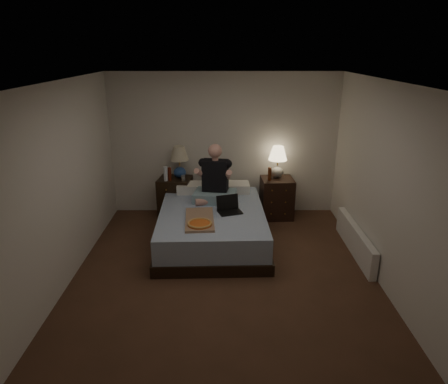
{
  "coord_description": "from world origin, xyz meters",
  "views": [
    {
      "loc": [
        -0.01,
        -4.66,
        2.86
      ],
      "look_at": [
        0.0,
        0.9,
        0.85
      ],
      "focal_mm": 32.0,
      "sensor_mm": 36.0,
      "label": 1
    }
  ],
  "objects_px": {
    "beer_bottle_right": "(270,174)",
    "pizza_box": "(200,224)",
    "water_bottle": "(166,174)",
    "person": "(215,174)",
    "soda_can": "(183,178)",
    "nightstand_right": "(277,198)",
    "nightstand_left": "(175,197)",
    "bed": "(212,226)",
    "beer_bottle_left": "(170,174)",
    "lamp_left": "(179,162)",
    "lamp_right": "(278,162)",
    "radiator": "(355,240)",
    "laptop": "(230,205)"
  },
  "relations": [
    {
      "from": "nightstand_left",
      "to": "pizza_box",
      "type": "bearing_deg",
      "value": -64.37
    },
    {
      "from": "nightstand_right",
      "to": "beer_bottle_right",
      "type": "relative_size",
      "value": 3.11
    },
    {
      "from": "bed",
      "to": "water_bottle",
      "type": "distance_m",
      "value": 1.32
    },
    {
      "from": "bed",
      "to": "water_bottle",
      "type": "relative_size",
      "value": 8.42
    },
    {
      "from": "nightstand_right",
      "to": "laptop",
      "type": "height_order",
      "value": "laptop"
    },
    {
      "from": "lamp_right",
      "to": "radiator",
      "type": "xyz_separation_m",
      "value": [
        1.0,
        -1.42,
        -0.79
      ]
    },
    {
      "from": "beer_bottle_left",
      "to": "lamp_left",
      "type": "bearing_deg",
      "value": 44.7
    },
    {
      "from": "beer_bottle_left",
      "to": "pizza_box",
      "type": "distance_m",
      "value": 1.63
    },
    {
      "from": "soda_can",
      "to": "radiator",
      "type": "relative_size",
      "value": 0.06
    },
    {
      "from": "nightstand_left",
      "to": "pizza_box",
      "type": "xyz_separation_m",
      "value": [
        0.53,
        -1.61,
        0.21
      ]
    },
    {
      "from": "nightstand_right",
      "to": "lamp_right",
      "type": "relative_size",
      "value": 1.28
    },
    {
      "from": "bed",
      "to": "soda_can",
      "type": "xyz_separation_m",
      "value": [
        -0.51,
        0.86,
        0.5
      ]
    },
    {
      "from": "pizza_box",
      "to": "soda_can",
      "type": "bearing_deg",
      "value": 99.87
    },
    {
      "from": "nightstand_right",
      "to": "laptop",
      "type": "relative_size",
      "value": 2.1
    },
    {
      "from": "lamp_left",
      "to": "laptop",
      "type": "distance_m",
      "value": 1.48
    },
    {
      "from": "person",
      "to": "laptop",
      "type": "height_order",
      "value": "person"
    },
    {
      "from": "water_bottle",
      "to": "pizza_box",
      "type": "xyz_separation_m",
      "value": [
        0.66,
        -1.47,
        -0.27
      ]
    },
    {
      "from": "lamp_left",
      "to": "pizza_box",
      "type": "xyz_separation_m",
      "value": [
        0.44,
        -1.65,
        -0.43
      ]
    },
    {
      "from": "nightstand_right",
      "to": "lamp_left",
      "type": "xyz_separation_m",
      "value": [
        -1.71,
        0.07,
        0.64
      ]
    },
    {
      "from": "beer_bottle_right",
      "to": "pizza_box",
      "type": "height_order",
      "value": "beer_bottle_right"
    },
    {
      "from": "lamp_left",
      "to": "radiator",
      "type": "bearing_deg",
      "value": -27.62
    },
    {
      "from": "water_bottle",
      "to": "person",
      "type": "bearing_deg",
      "value": -29.19
    },
    {
      "from": "lamp_left",
      "to": "pizza_box",
      "type": "distance_m",
      "value": 1.76
    },
    {
      "from": "radiator",
      "to": "beer_bottle_left",
      "type": "bearing_deg",
      "value": 156.27
    },
    {
      "from": "radiator",
      "to": "nightstand_left",
      "type": "bearing_deg",
      "value": 153.86
    },
    {
      "from": "soda_can",
      "to": "radiator",
      "type": "bearing_deg",
      "value": -25.07
    },
    {
      "from": "bed",
      "to": "nightstand_right",
      "type": "xyz_separation_m",
      "value": [
        1.12,
        0.97,
        0.09
      ]
    },
    {
      "from": "nightstand_left",
      "to": "lamp_right",
      "type": "height_order",
      "value": "lamp_right"
    },
    {
      "from": "nightstand_left",
      "to": "beer_bottle_right",
      "type": "distance_m",
      "value": 1.72
    },
    {
      "from": "nightstand_left",
      "to": "pizza_box",
      "type": "distance_m",
      "value": 1.71
    },
    {
      "from": "bed",
      "to": "lamp_left",
      "type": "height_order",
      "value": "lamp_left"
    },
    {
      "from": "radiator",
      "to": "nightstand_right",
      "type": "bearing_deg",
      "value": 126.54
    },
    {
      "from": "water_bottle",
      "to": "soda_can",
      "type": "height_order",
      "value": "water_bottle"
    },
    {
      "from": "nightstand_right",
      "to": "nightstand_left",
      "type": "bearing_deg",
      "value": 175.62
    },
    {
      "from": "beer_bottle_left",
      "to": "lamp_right",
      "type": "bearing_deg",
      "value": 4.94
    },
    {
      "from": "nightstand_left",
      "to": "lamp_right",
      "type": "distance_m",
      "value": 1.91
    },
    {
      "from": "water_bottle",
      "to": "person",
      "type": "distance_m",
      "value": 0.98
    },
    {
      "from": "person",
      "to": "radiator",
      "type": "xyz_separation_m",
      "value": [
        2.08,
        -0.76,
        -0.79
      ]
    },
    {
      "from": "beer_bottle_right",
      "to": "laptop",
      "type": "relative_size",
      "value": 0.68
    },
    {
      "from": "pizza_box",
      "to": "radiator",
      "type": "xyz_separation_m",
      "value": [
        2.27,
        0.24,
        -0.37
      ]
    },
    {
      "from": "laptop",
      "to": "radiator",
      "type": "xyz_separation_m",
      "value": [
        1.84,
        -0.27,
        -0.45
      ]
    },
    {
      "from": "person",
      "to": "laptop",
      "type": "bearing_deg",
      "value": -54.83
    },
    {
      "from": "beer_bottle_right",
      "to": "radiator",
      "type": "bearing_deg",
      "value": -47.72
    },
    {
      "from": "lamp_left",
      "to": "water_bottle",
      "type": "height_order",
      "value": "lamp_left"
    },
    {
      "from": "laptop",
      "to": "pizza_box",
      "type": "height_order",
      "value": "laptop"
    },
    {
      "from": "lamp_left",
      "to": "beer_bottle_right",
      "type": "relative_size",
      "value": 2.43
    },
    {
      "from": "soda_can",
      "to": "water_bottle",
      "type": "bearing_deg",
      "value": 179.71
    },
    {
      "from": "soda_can",
      "to": "person",
      "type": "bearing_deg",
      "value": -40.54
    },
    {
      "from": "lamp_left",
      "to": "beer_bottle_left",
      "type": "bearing_deg",
      "value": -135.3
    },
    {
      "from": "nightstand_right",
      "to": "water_bottle",
      "type": "xyz_separation_m",
      "value": [
        -1.93,
        -0.11,
        0.48
      ]
    }
  ]
}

